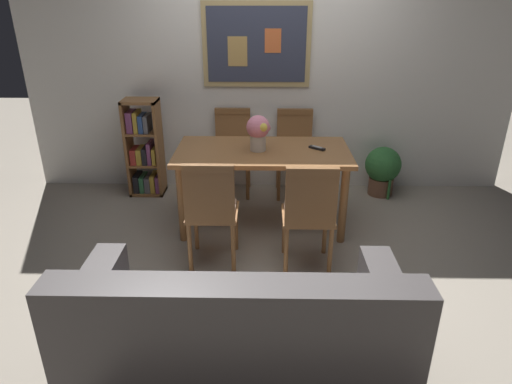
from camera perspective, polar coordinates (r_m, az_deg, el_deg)
name	(u,v)px	position (r m, az deg, el deg)	size (l,w,h in m)	color
ground_plane	(269,247)	(3.96, 1.67, -6.96)	(12.00, 12.00, 0.00)	gray
wall_back_with_painting	(269,69)	(4.90, 1.70, 15.35)	(5.20, 0.14, 2.60)	silver
dining_table	(263,160)	(4.09, 0.85, 4.08)	(1.57, 0.83, 0.74)	brown
dining_chair_near_left	(211,206)	(3.48, -5.72, -1.73)	(0.40, 0.41, 0.91)	brown
dining_chair_far_left	(232,144)	(4.89, -3.00, 6.05)	(0.40, 0.41, 0.91)	brown
dining_chair_near_right	(309,209)	(3.43, 6.76, -2.15)	(0.40, 0.41, 0.91)	brown
dining_chair_far_right	(295,145)	(4.87, 4.91, 5.92)	(0.40, 0.41, 0.91)	brown
leather_couch	(238,337)	(2.59, -2.27, -17.86)	(1.80, 0.84, 0.84)	#514C4C
bookshelf	(144,152)	(4.98, -13.98, 4.99)	(0.36, 0.28, 1.04)	brown
potted_ivy	(383,169)	(5.05, 15.78, 2.83)	(0.38, 0.38, 0.61)	brown
flower_vase	(258,130)	(4.00, 0.29, 7.82)	(0.22, 0.21, 0.32)	beige
tv_remote	(317,148)	(4.11, 7.75, 5.56)	(0.15, 0.13, 0.02)	black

